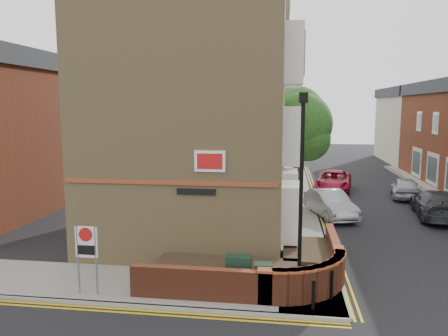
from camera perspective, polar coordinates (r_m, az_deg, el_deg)
ground at (r=13.41m, az=2.60°, el=-18.63°), size 120.00×120.00×0.00m
pavement_corner at (r=15.40m, az=-10.38°, el=-14.85°), size 13.00×3.00×0.12m
pavement_main at (r=28.57m, az=9.68°, el=-4.09°), size 2.00×32.00×0.12m
kerb_side at (r=14.11m, az=-12.38°, el=-17.13°), size 13.00×0.15×0.12m
kerb_main_near at (r=28.62m, az=11.68°, el=-4.12°), size 0.15×32.00×0.12m
yellow_lines_side at (r=13.92m, az=-12.75°, el=-17.75°), size 13.00×0.28×0.01m
yellow_lines_main at (r=28.65m, az=12.18°, el=-4.23°), size 0.28×32.00×0.01m
corner_building at (r=20.32m, az=-3.21°, el=8.64°), size 8.95×10.40×13.60m
garden_wall at (r=15.67m, az=3.50°, el=-14.54°), size 6.80×6.00×1.20m
lamppost at (r=13.41m, az=10.02°, el=-3.58°), size 0.25×0.50×6.30m
utility_cabinet_large at (r=14.32m, az=1.90°, el=-13.67°), size 0.80×0.45×1.20m
utility_cabinet_small at (r=14.00m, az=5.12°, el=-14.43°), size 0.55×0.40×1.10m
bollard_near at (r=13.51m, az=11.60°, el=-15.90°), size 0.11×0.11×0.90m
bollard_far at (r=14.29m, az=13.88°, el=-14.60°), size 0.11×0.11×0.90m
zone_sign at (r=14.52m, az=-17.52°, el=-9.87°), size 0.72×0.07×2.20m
far_terrace_cream at (r=51.73m, az=23.14°, el=5.24°), size 5.40×12.40×8.00m
tree_near at (r=26.02m, az=10.04°, el=5.04°), size 3.64×3.65×6.70m
tree_mid at (r=33.99m, az=9.61°, el=6.57°), size 4.03×4.03×7.42m
tree_far at (r=42.00m, az=9.31°, el=6.46°), size 3.81×3.81×7.00m
traffic_light_assembly at (r=37.09m, az=10.02°, el=2.94°), size 0.20×0.16×4.20m
silver_car_near at (r=24.65m, az=13.70°, el=-4.58°), size 2.81×4.64×1.44m
red_car_main at (r=32.30m, az=14.11°, el=-1.64°), size 3.20×5.45×1.42m
grey_car_far at (r=26.36m, az=26.05°, el=-4.26°), size 2.81×5.52×1.53m
silver_car_far at (r=31.21m, az=22.58°, el=-2.38°), size 2.33×4.31×1.39m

